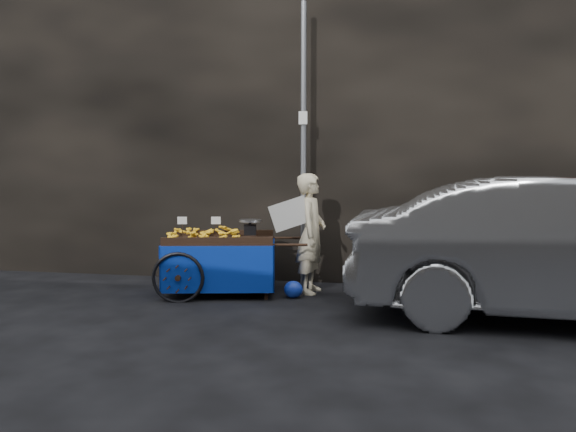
% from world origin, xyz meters
% --- Properties ---
extents(ground, '(80.00, 80.00, 0.00)m').
position_xyz_m(ground, '(0.00, 0.00, 0.00)').
color(ground, black).
rests_on(ground, ground).
extents(building_wall, '(13.50, 2.00, 5.00)m').
position_xyz_m(building_wall, '(0.39, 2.60, 2.50)').
color(building_wall, black).
rests_on(building_wall, ground).
extents(street_pole, '(0.12, 0.10, 4.00)m').
position_xyz_m(street_pole, '(0.30, 1.30, 2.01)').
color(street_pole, slate).
rests_on(street_pole, ground).
extents(banana_cart, '(2.12, 1.26, 1.08)m').
position_xyz_m(banana_cart, '(-0.77, 0.62, 0.67)').
color(banana_cart, black).
rests_on(banana_cart, ground).
extents(vendor, '(0.76, 0.62, 1.63)m').
position_xyz_m(vendor, '(0.47, 0.90, 0.82)').
color(vendor, '#C0B28F').
rests_on(vendor, ground).
extents(plastic_bag, '(0.25, 0.20, 0.22)m').
position_xyz_m(plastic_bag, '(0.29, 0.55, 0.11)').
color(plastic_bag, '#1732AF').
rests_on(plastic_bag, ground).
extents(parked_car, '(4.92, 1.89, 1.60)m').
position_xyz_m(parked_car, '(3.50, 0.00, 0.80)').
color(parked_car, silver).
rests_on(parked_car, ground).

